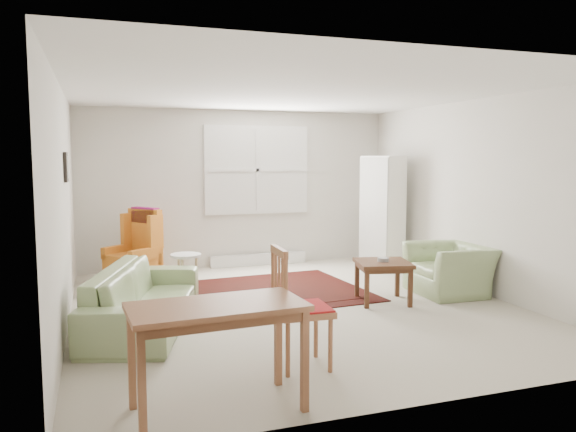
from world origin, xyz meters
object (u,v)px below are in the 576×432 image
object	(u,v)px
desk_chair	(303,307)
wingback_chair	(132,246)
desk	(218,357)
stool	(186,274)
sofa	(145,286)
armchair	(450,264)
coffee_table	(383,282)
cabinet	(382,212)

from	to	relation	value
desk_chair	wingback_chair	bearing A→B (deg)	19.56
wingback_chair	desk	world-z (taller)	wingback_chair
stool	wingback_chair	bearing A→B (deg)	123.90
sofa	armchair	bearing A→B (deg)	-70.18
sofa	stool	xyz separation A→B (m)	(0.62, 1.28, -0.17)
wingback_chair	coffee_table	world-z (taller)	wingback_chair
stool	cabinet	size ratio (longest dim) A/B	0.30
stool	desk_chair	bearing A→B (deg)	-79.47
wingback_chair	desk_chair	xyz separation A→B (m)	(1.15, -3.78, -0.01)
cabinet	desk	size ratio (longest dim) A/B	1.48
stool	desk_chair	xyz separation A→B (m)	(0.53, -2.87, 0.25)
coffee_table	wingback_chair	bearing A→B (deg)	142.94
armchair	desk_chair	bearing A→B (deg)	-54.44
armchair	desk_chair	xyz separation A→B (m)	(-2.68, -1.77, 0.13)
sofa	coffee_table	distance (m)	2.82
wingback_chair	desk	bearing A→B (deg)	-36.03
stool	desk	xyz separation A→B (m)	(-0.31, -3.45, 0.12)
wingback_chair	stool	xyz separation A→B (m)	(0.61, -0.91, -0.26)
desk	cabinet	bearing A→B (deg)	49.72
cabinet	desk	distance (m)	5.47
wingback_chair	stool	bearing A→B (deg)	-6.15
coffee_table	desk_chair	world-z (taller)	desk_chair
coffee_table	armchair	bearing A→B (deg)	6.12
desk	armchair	bearing A→B (deg)	33.68
armchair	cabinet	xyz separation A→B (m)	(0.00, 1.81, 0.51)
wingback_chair	stool	distance (m)	1.13
armchair	wingback_chair	world-z (taller)	wingback_chair
armchair	desk	distance (m)	4.24
wingback_chair	desk_chair	distance (m)	3.95
sofa	cabinet	xyz separation A→B (m)	(3.84, 1.99, 0.46)
cabinet	armchair	bearing A→B (deg)	-100.43
desk	wingback_chair	bearing A→B (deg)	94.02
stool	desk	bearing A→B (deg)	-95.09
stool	cabinet	bearing A→B (deg)	12.49
stool	desk_chair	size ratio (longest dim) A/B	0.51
wingback_chair	armchair	bearing A→B (deg)	22.27
armchair	wingback_chair	distance (m)	4.33
sofa	desk_chair	bearing A→B (deg)	-126.95
armchair	desk_chair	size ratio (longest dim) A/B	0.95
armchair	cabinet	size ratio (longest dim) A/B	0.55
armchair	wingback_chair	xyz separation A→B (m)	(-3.83, 2.01, 0.14)
sofa	cabinet	distance (m)	4.35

